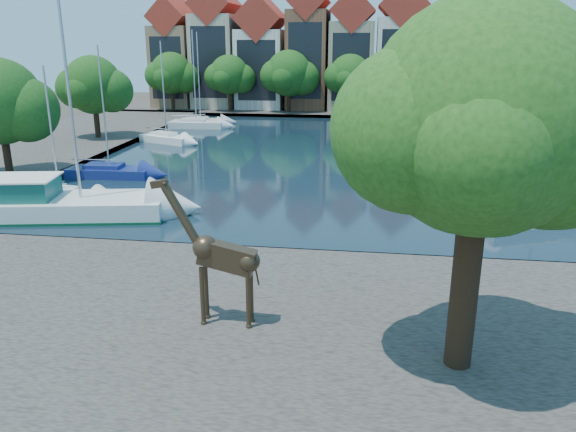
# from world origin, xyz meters

# --- Properties ---
(ground) EXTENTS (160.00, 160.00, 0.00)m
(ground) POSITION_xyz_m (0.00, 0.00, 0.00)
(ground) COLOR #38332B
(ground) RESTS_ON ground
(water_basin) EXTENTS (38.00, 50.00, 0.08)m
(water_basin) POSITION_xyz_m (0.00, 24.00, 0.04)
(water_basin) COLOR black
(water_basin) RESTS_ON ground
(near_quay) EXTENTS (50.00, 14.00, 0.50)m
(near_quay) POSITION_xyz_m (0.00, -7.00, 0.25)
(near_quay) COLOR #504C46
(near_quay) RESTS_ON ground
(far_quay) EXTENTS (60.00, 16.00, 0.50)m
(far_quay) POSITION_xyz_m (0.00, 56.00, 0.25)
(far_quay) COLOR #504C46
(far_quay) RESTS_ON ground
(left_quay) EXTENTS (14.00, 52.00, 0.50)m
(left_quay) POSITION_xyz_m (-25.00, 24.00, 0.25)
(left_quay) COLOR #504C46
(left_quay) RESTS_ON ground
(plane_tree) EXTENTS (8.32, 6.40, 10.62)m
(plane_tree) POSITION_xyz_m (7.62, -9.01, 7.67)
(plane_tree) COLOR #332114
(plane_tree) RESTS_ON near_quay
(townhouse_west_end) EXTENTS (5.44, 9.18, 14.93)m
(townhouse_west_end) POSITION_xyz_m (-23.00, 55.99, 7.36)
(townhouse_west_end) COLOR #926E4F
(townhouse_west_end) RESTS_ON far_quay
(townhouse_west_mid) EXTENTS (5.94, 9.18, 16.79)m
(townhouse_west_mid) POSITION_xyz_m (-17.00, 55.99, 8.23)
(townhouse_west_mid) COLOR #BBAA8F
(townhouse_west_mid) RESTS_ON far_quay
(townhouse_west_inner) EXTENTS (6.43, 9.18, 15.15)m
(townhouse_west_inner) POSITION_xyz_m (-10.50, 55.99, 7.35)
(townhouse_west_inner) COLOR white
(townhouse_west_inner) RESTS_ON far_quay
(townhouse_center) EXTENTS (5.44, 9.18, 16.93)m
(townhouse_center) POSITION_xyz_m (-4.00, 55.99, 8.36)
(townhouse_center) COLOR brown
(townhouse_center) RESTS_ON far_quay
(townhouse_east_inner) EXTENTS (5.94, 9.18, 15.79)m
(townhouse_east_inner) POSITION_xyz_m (2.00, 55.99, 7.73)
(townhouse_east_inner) COLOR tan
(townhouse_east_inner) RESTS_ON far_quay
(townhouse_east_mid) EXTENTS (6.43, 9.18, 16.65)m
(townhouse_east_mid) POSITION_xyz_m (8.50, 55.99, 8.10)
(townhouse_east_mid) COLOR beige
(townhouse_east_mid) RESTS_ON far_quay
(townhouse_east_end) EXTENTS (5.44, 9.18, 14.43)m
(townhouse_east_end) POSITION_xyz_m (15.00, 55.99, 7.11)
(townhouse_east_end) COLOR brown
(townhouse_east_end) RESTS_ON far_quay
(far_tree_far_west) EXTENTS (7.28, 5.60, 7.68)m
(far_tree_far_west) POSITION_xyz_m (-21.90, 50.49, 5.18)
(far_tree_far_west) COLOR #332114
(far_tree_far_west) RESTS_ON far_quay
(far_tree_west) EXTENTS (6.76, 5.20, 7.36)m
(far_tree_west) POSITION_xyz_m (-13.91, 50.49, 5.08)
(far_tree_west) COLOR #332114
(far_tree_west) RESTS_ON far_quay
(far_tree_mid_west) EXTENTS (7.80, 6.00, 8.00)m
(far_tree_mid_west) POSITION_xyz_m (-5.89, 50.49, 5.29)
(far_tree_mid_west) COLOR #332114
(far_tree_mid_west) RESTS_ON far_quay
(far_tree_mid_east) EXTENTS (7.02, 5.40, 7.52)m
(far_tree_mid_east) POSITION_xyz_m (2.10, 50.49, 5.13)
(far_tree_mid_east) COLOR #332114
(far_tree_mid_east) RESTS_ON far_quay
(far_tree_east) EXTENTS (7.54, 5.80, 7.84)m
(far_tree_east) POSITION_xyz_m (10.11, 50.49, 5.24)
(far_tree_east) COLOR #332114
(far_tree_east) RESTS_ON far_quay
(far_tree_far_east) EXTENTS (6.76, 5.20, 7.36)m
(far_tree_far_east) POSITION_xyz_m (18.09, 50.49, 5.08)
(far_tree_far_east) COLOR #332114
(far_tree_far_east) RESTS_ON far_quay
(side_tree_left_near) EXTENTS (7.80, 6.00, 8.20)m
(side_tree_left_near) POSITION_xyz_m (-20.89, 11.99, 5.49)
(side_tree_left_near) COLOR #332114
(side_tree_left_near) RESTS_ON left_quay
(side_tree_left_far) EXTENTS (7.28, 5.60, 7.88)m
(side_tree_left_far) POSITION_xyz_m (-21.90, 27.99, 5.38)
(side_tree_left_far) COLOR #332114
(side_tree_left_far) RESTS_ON left_quay
(giraffe_statue) EXTENTS (3.51, 0.63, 5.03)m
(giraffe_statue) POSITION_xyz_m (-0.22, -7.48, 2.97)
(giraffe_statue) COLOR #3C2C1E
(giraffe_statue) RESTS_ON near_quay
(motorsailer) EXTENTS (12.79, 5.84, 11.76)m
(motorsailer) POSITION_xyz_m (-13.41, 4.19, 0.98)
(motorsailer) COLOR silver
(motorsailer) RESTS_ON water_basin
(sailboat_left_a) EXTENTS (6.56, 2.82, 8.32)m
(sailboat_left_a) POSITION_xyz_m (-14.22, 6.76, 0.60)
(sailboat_left_a) COLOR silver
(sailboat_left_a) RESTS_ON water_basin
(sailboat_left_b) EXTENTS (6.18, 2.30, 9.37)m
(sailboat_left_b) POSITION_xyz_m (-14.26, 13.90, 0.60)
(sailboat_left_b) COLOR navy
(sailboat_left_b) RESTS_ON water_basin
(sailboat_left_c) EXTENTS (5.83, 3.90, 9.58)m
(sailboat_left_c) POSITION_xyz_m (-15.00, 28.22, 0.63)
(sailboat_left_c) COLOR white
(sailboat_left_c) RESTS_ON water_basin
(sailboat_left_d) EXTENTS (6.25, 2.44, 10.71)m
(sailboat_left_d) POSITION_xyz_m (-14.88, 37.82, 0.66)
(sailboat_left_d) COLOR silver
(sailboat_left_d) RESTS_ON water_basin
(sailboat_left_e) EXTENTS (6.32, 4.13, 10.50)m
(sailboat_left_e) POSITION_xyz_m (-15.00, 39.92, 0.61)
(sailboat_left_e) COLOR silver
(sailboat_left_e) RESTS_ON water_basin
(sailboat_right_a) EXTENTS (7.09, 4.83, 10.65)m
(sailboat_right_a) POSITION_xyz_m (14.02, 7.11, 0.69)
(sailboat_right_a) COLOR silver
(sailboat_right_a) RESTS_ON water_basin
(sailboat_right_b) EXTENTS (6.96, 2.94, 9.55)m
(sailboat_right_b) POSITION_xyz_m (12.00, 16.29, 0.60)
(sailboat_right_b) COLOR navy
(sailboat_right_b) RESTS_ON water_basin
(sailboat_right_c) EXTENTS (5.59, 3.36, 10.11)m
(sailboat_right_c) POSITION_xyz_m (15.00, 31.44, 0.60)
(sailboat_right_c) COLOR white
(sailboat_right_c) RESTS_ON water_basin
(sailboat_right_d) EXTENTS (6.05, 3.58, 9.02)m
(sailboat_right_d) POSITION_xyz_m (12.00, 36.04, 0.63)
(sailboat_right_d) COLOR white
(sailboat_right_d) RESTS_ON water_basin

